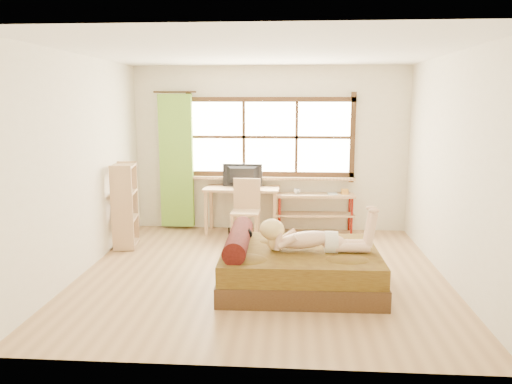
# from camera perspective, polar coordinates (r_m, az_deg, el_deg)

# --- Properties ---
(floor) EXTENTS (4.50, 4.50, 0.00)m
(floor) POSITION_cam_1_polar(r_m,az_deg,el_deg) (6.36, 0.67, -9.27)
(floor) COLOR #9E754C
(floor) RESTS_ON ground
(ceiling) EXTENTS (4.50, 4.50, 0.00)m
(ceiling) POSITION_cam_1_polar(r_m,az_deg,el_deg) (6.02, 0.73, 15.73)
(ceiling) COLOR white
(ceiling) RESTS_ON wall_back
(wall_back) EXTENTS (4.50, 0.00, 4.50)m
(wall_back) POSITION_cam_1_polar(r_m,az_deg,el_deg) (8.28, 1.62, 4.91)
(wall_back) COLOR silver
(wall_back) RESTS_ON floor
(wall_front) EXTENTS (4.50, 0.00, 4.50)m
(wall_front) POSITION_cam_1_polar(r_m,az_deg,el_deg) (3.83, -1.29, -1.52)
(wall_front) COLOR silver
(wall_front) RESTS_ON floor
(wall_left) EXTENTS (0.00, 4.50, 4.50)m
(wall_left) POSITION_cam_1_polar(r_m,az_deg,el_deg) (6.57, -19.32, 2.90)
(wall_left) COLOR silver
(wall_left) RESTS_ON floor
(wall_right) EXTENTS (0.00, 4.50, 4.50)m
(wall_right) POSITION_cam_1_polar(r_m,az_deg,el_deg) (6.32, 21.52, 2.49)
(wall_right) COLOR silver
(wall_right) RESTS_ON floor
(window) EXTENTS (2.80, 0.16, 1.46)m
(window) POSITION_cam_1_polar(r_m,az_deg,el_deg) (8.23, 1.62, 5.99)
(window) COLOR #FFEDBF
(window) RESTS_ON wall_back
(curtain) EXTENTS (0.55, 0.10, 2.20)m
(curtain) POSITION_cam_1_polar(r_m,az_deg,el_deg) (8.39, -9.08, 3.49)
(curtain) COLOR olive
(curtain) RESTS_ON wall_back
(bed) EXTENTS (1.84, 1.48, 0.69)m
(bed) POSITION_cam_1_polar(r_m,az_deg,el_deg) (5.87, 4.56, -8.45)
(bed) COLOR #331B0F
(bed) RESTS_ON floor
(woman) EXTENTS (1.28, 0.39, 0.54)m
(woman) POSITION_cam_1_polar(r_m,az_deg,el_deg) (5.70, 6.60, -4.05)
(woman) COLOR #E5B493
(woman) RESTS_ON bed
(kitten) EXTENTS (0.27, 0.11, 0.22)m
(kitten) POSITION_cam_1_polar(r_m,az_deg,el_deg) (5.91, -1.99, -5.10)
(kitten) COLOR black
(kitten) RESTS_ON bed
(desk) EXTENTS (1.22, 0.59, 0.75)m
(desk) POSITION_cam_1_polar(r_m,az_deg,el_deg) (8.11, -1.63, -0.17)
(desk) COLOR tan
(desk) RESTS_ON floor
(monitor) EXTENTS (0.65, 0.10, 0.37)m
(monitor) POSITION_cam_1_polar(r_m,az_deg,el_deg) (8.11, -1.61, 1.88)
(monitor) COLOR black
(monitor) RESTS_ON desk
(chair) EXTENTS (0.43, 0.43, 0.94)m
(chair) POSITION_cam_1_polar(r_m,az_deg,el_deg) (7.77, -1.14, -1.60)
(chair) COLOR tan
(chair) RESTS_ON floor
(pipe_shelf) EXTENTS (1.29, 0.37, 0.72)m
(pipe_shelf) POSITION_cam_1_polar(r_m,az_deg,el_deg) (8.23, 6.86, -1.40)
(pipe_shelf) COLOR tan
(pipe_shelf) RESTS_ON floor
(cup) EXTENTS (0.11, 0.11, 0.09)m
(cup) POSITION_cam_1_polar(r_m,az_deg,el_deg) (8.18, 4.70, 0.08)
(cup) COLOR gray
(cup) RESTS_ON pipe_shelf
(book) EXTENTS (0.16, 0.22, 0.02)m
(book) POSITION_cam_1_polar(r_m,az_deg,el_deg) (8.21, 8.19, -0.20)
(book) COLOR gray
(book) RESTS_ON pipe_shelf
(bookshelf) EXTENTS (0.38, 0.58, 1.24)m
(bookshelf) POSITION_cam_1_polar(r_m,az_deg,el_deg) (7.57, -14.75, -1.46)
(bookshelf) COLOR tan
(bookshelf) RESTS_ON floor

